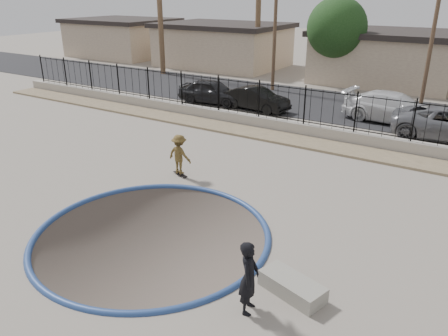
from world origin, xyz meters
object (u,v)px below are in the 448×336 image
object	(u,v)px
videographer	(249,278)
skateboard	(180,174)
skater	(180,157)
car_c	(394,108)
car_a	(212,91)
car_b	(257,99)
concrete_ledge	(292,286)

from	to	relation	value
videographer	skateboard	bearing A→B (deg)	32.66
skater	car_c	bearing A→B (deg)	-112.05
skater	car_a	size ratio (longest dim) A/B	0.36
car_b	car_c	distance (m)	7.72
skateboard	concrete_ledge	world-z (taller)	concrete_ledge
videographer	car_b	xyz separation A→B (m)	(-8.28, 15.73, -0.18)
skateboard	car_b	bearing A→B (deg)	123.03
skater	car_c	distance (m)	13.12
skateboard	concrete_ledge	bearing A→B (deg)	-11.96
skater	car_a	distance (m)	11.74
videographer	car_a	distance (m)	19.47
car_a	videographer	bearing A→B (deg)	-149.64
concrete_ledge	car_b	size ratio (longest dim) A/B	0.40
skateboard	car_b	distance (m)	10.66
videographer	concrete_ledge	world-z (taller)	videographer
skateboard	car_c	size ratio (longest dim) A/B	0.14
videographer	concrete_ledge	bearing A→B (deg)	-45.31
concrete_ledge	skater	bearing A→B (deg)	147.19
skateboard	videographer	world-z (taller)	videographer
skateboard	car_c	xyz separation A→B (m)	(5.31, 12.00, 0.77)
skateboard	car_a	size ratio (longest dim) A/B	0.18
skater	skateboard	bearing A→B (deg)	-88.20
skateboard	car_c	world-z (taller)	car_c
concrete_ledge	car_c	distance (m)	16.34
car_b	car_a	bearing A→B (deg)	95.25
skater	videographer	xyz separation A→B (m)	(6.04, -5.33, 0.10)
skater	car_c	world-z (taller)	car_c
skater	car_a	bearing A→B (deg)	-60.59
videographer	car_b	distance (m)	17.78
videographer	concrete_ledge	size ratio (longest dim) A/B	1.10
videographer	car_a	world-z (taller)	videographer
skateboard	videographer	bearing A→B (deg)	-20.59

